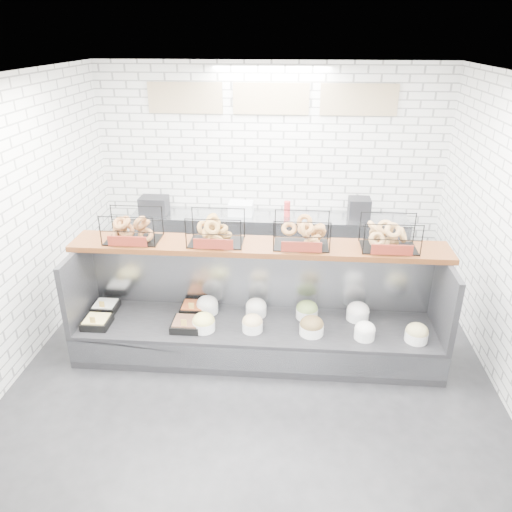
{
  "coord_description": "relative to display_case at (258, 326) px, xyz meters",
  "views": [
    {
      "loc": [
        0.38,
        -4.42,
        3.38
      ],
      "look_at": [
        -0.02,
        0.45,
        1.15
      ],
      "focal_mm": 35.0,
      "sensor_mm": 36.0,
      "label": 1
    }
  ],
  "objects": [
    {
      "name": "prep_counter",
      "position": [
        -0.02,
        2.09,
        0.14
      ],
      "size": [
        4.0,
        0.6,
        1.2
      ],
      "color": "#93969B",
      "rests_on": "ground"
    },
    {
      "name": "display_case",
      "position": [
        0.0,
        0.0,
        0.0
      ],
      "size": [
        4.0,
        0.9,
        1.2
      ],
      "color": "black",
      "rests_on": "ground"
    },
    {
      "name": "bagel_shelf",
      "position": [
        -0.01,
        0.17,
        1.05
      ],
      "size": [
        4.1,
        0.5,
        0.4
      ],
      "color": "#47220F",
      "rests_on": "display_case"
    },
    {
      "name": "room_shell",
      "position": [
        -0.01,
        0.26,
        1.73
      ],
      "size": [
        5.02,
        5.51,
        3.01
      ],
      "color": "white",
      "rests_on": "ground"
    },
    {
      "name": "ground",
      "position": [
        -0.01,
        -0.34,
        -0.33
      ],
      "size": [
        5.5,
        5.5,
        0.0
      ],
      "primitive_type": "plane",
      "color": "black",
      "rests_on": "ground"
    }
  ]
}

